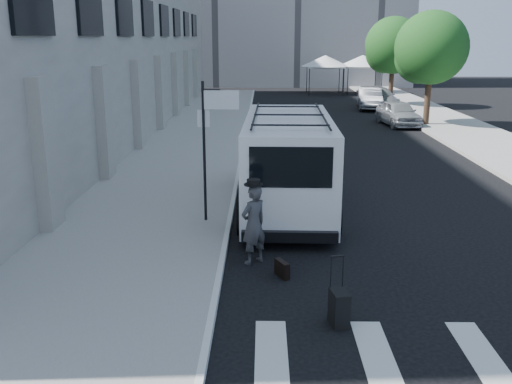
{
  "coord_description": "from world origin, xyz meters",
  "views": [
    {
      "loc": [
        -1.13,
        -10.66,
        4.68
      ],
      "look_at": [
        -1.3,
        1.71,
        1.3
      ],
      "focal_mm": 40.0,
      "sensor_mm": 36.0,
      "label": 1
    }
  ],
  "objects_px": {
    "parked_car_a": "(398,113)",
    "parked_car_c": "(379,97)",
    "businessman": "(254,224)",
    "parked_car_b": "(370,99)",
    "cargo_van": "(288,162)",
    "briefcase": "(282,269)",
    "suitcase": "(339,308)"
  },
  "relations": [
    {
      "from": "businessman",
      "to": "parked_car_c",
      "type": "bearing_deg",
      "value": -147.93
    },
    {
      "from": "cargo_van",
      "to": "parked_car_c",
      "type": "relative_size",
      "value": 1.54
    },
    {
      "from": "briefcase",
      "to": "suitcase",
      "type": "distance_m",
      "value": 2.17
    },
    {
      "from": "businessman",
      "to": "briefcase",
      "type": "bearing_deg",
      "value": 86.41
    },
    {
      "from": "briefcase",
      "to": "parked_car_c",
      "type": "distance_m",
      "value": 29.74
    },
    {
      "from": "businessman",
      "to": "parked_car_c",
      "type": "height_order",
      "value": "businessman"
    },
    {
      "from": "businessman",
      "to": "parked_car_b",
      "type": "bearing_deg",
      "value": -146.89
    },
    {
      "from": "suitcase",
      "to": "parked_car_c",
      "type": "distance_m",
      "value": 31.45
    },
    {
      "from": "businessman",
      "to": "cargo_van",
      "type": "relative_size",
      "value": 0.25
    },
    {
      "from": "parked_car_a",
      "to": "suitcase",
      "type": "bearing_deg",
      "value": -111.89
    },
    {
      "from": "parked_car_a",
      "to": "briefcase",
      "type": "bearing_deg",
      "value": -115.55
    },
    {
      "from": "briefcase",
      "to": "parked_car_b",
      "type": "bearing_deg",
      "value": 49.59
    },
    {
      "from": "parked_car_b",
      "to": "parked_car_c",
      "type": "bearing_deg",
      "value": 58.17
    },
    {
      "from": "briefcase",
      "to": "parked_car_b",
      "type": "distance_m",
      "value": 28.53
    },
    {
      "from": "parked_car_a",
      "to": "parked_car_c",
      "type": "height_order",
      "value": "parked_car_a"
    },
    {
      "from": "parked_car_b",
      "to": "parked_car_c",
      "type": "height_order",
      "value": "parked_car_b"
    },
    {
      "from": "businessman",
      "to": "suitcase",
      "type": "relative_size",
      "value": 1.46
    },
    {
      "from": "suitcase",
      "to": "parked_car_a",
      "type": "height_order",
      "value": "parked_car_a"
    },
    {
      "from": "parked_car_a",
      "to": "parked_car_c",
      "type": "xyz_separation_m",
      "value": [
        0.6,
        8.36,
        -0.01
      ]
    },
    {
      "from": "cargo_van",
      "to": "suitcase",
      "type": "bearing_deg",
      "value": -83.61
    },
    {
      "from": "parked_car_c",
      "to": "parked_car_b",
      "type": "bearing_deg",
      "value": -134.08
    },
    {
      "from": "briefcase",
      "to": "parked_car_b",
      "type": "relative_size",
      "value": 0.1
    },
    {
      "from": "cargo_van",
      "to": "parked_car_b",
      "type": "xyz_separation_m",
      "value": [
        6.43,
        22.97,
        -0.64
      ]
    },
    {
      "from": "suitcase",
      "to": "parked_car_c",
      "type": "relative_size",
      "value": 0.26
    },
    {
      "from": "briefcase",
      "to": "parked_car_b",
      "type": "height_order",
      "value": "parked_car_b"
    },
    {
      "from": "briefcase",
      "to": "suitcase",
      "type": "bearing_deg",
      "value": -92.52
    },
    {
      "from": "cargo_van",
      "to": "businessman",
      "type": "bearing_deg",
      "value": -100.99
    },
    {
      "from": "businessman",
      "to": "cargo_van",
      "type": "xyz_separation_m",
      "value": [
        0.88,
        4.02,
        0.47
      ]
    },
    {
      "from": "cargo_van",
      "to": "parked_car_c",
      "type": "bearing_deg",
      "value": 74.5
    },
    {
      "from": "businessman",
      "to": "parked_car_b",
      "type": "relative_size",
      "value": 0.41
    },
    {
      "from": "parked_car_c",
      "to": "parked_car_a",
      "type": "bearing_deg",
      "value": -99.37
    },
    {
      "from": "suitcase",
      "to": "parked_car_c",
      "type": "xyz_separation_m",
      "value": [
        6.66,
        30.73,
        0.35
      ]
    }
  ]
}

